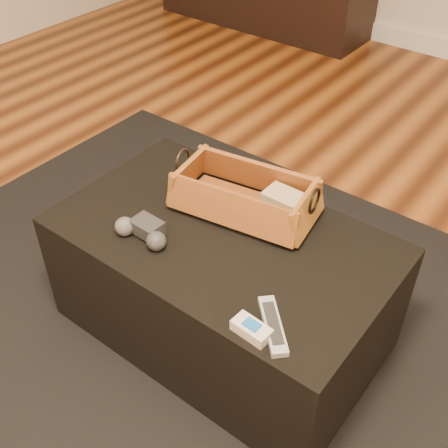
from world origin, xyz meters
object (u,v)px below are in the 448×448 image
Objects in this scene: tv_remote at (236,204)px; game_controller at (143,231)px; wicker_basket at (245,197)px; cream_gadget at (252,329)px; ottoman at (223,284)px; silver_remote at (273,325)px.

tv_remote is 0.30m from game_controller.
wicker_basket is 0.49m from cream_gadget.
ottoman is at bearing -87.93° from tv_remote.
ottoman is at bearing 43.15° from game_controller.
ottoman is at bearing 138.30° from cream_gadget.
silver_remote is 1.57× the size of cream_gadget.
ottoman is 4.33× the size of tv_remote.
cream_gadget is at bearing -123.51° from silver_remote.
ottoman is 9.95× the size of cream_gadget.
silver_remote is at bearing -33.22° from ottoman.
wicker_basket is 4.66× the size of cream_gadget.
tv_remote is 2.30× the size of cream_gadget.
wicker_basket is (-0.02, 0.13, 0.26)m from ottoman.
tv_remote reaches higher than silver_remote.
ottoman is 0.33m from game_controller.
silver_remote is at bearing -45.46° from wicker_basket.
game_controller is at bearing -118.06° from wicker_basket.
game_controller is at bearing -136.85° from ottoman.
tv_remote is 0.48m from cream_gadget.
ottoman is 0.26m from tv_remote.
game_controller is (-0.15, -0.29, -0.02)m from wicker_basket.
wicker_basket is at bearing 30.87° from tv_remote.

